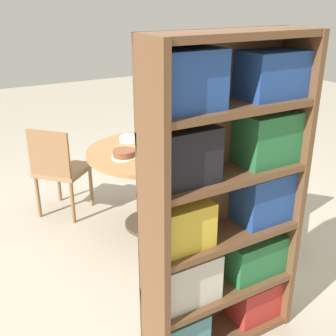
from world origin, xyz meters
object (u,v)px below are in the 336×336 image
object	(u,v)px
water_bottle	(139,134)
cup_c	(178,145)
cup_a	(166,134)
cake_second	(124,154)
chair_b	(254,189)
cake_main	(173,152)
cup_b	(164,139)
coffee_pot	(153,139)
bookshelf	(223,205)
chair_a	(59,168)

from	to	relation	value
water_bottle	cup_c	xyz separation A→B (m)	(-0.27, 0.21, -0.08)
cup_a	cake_second	bearing A→B (deg)	28.75
chair_b	cup_c	size ratio (longest dim) A/B	7.83
cup_a	chair_b	bearing A→B (deg)	109.10
chair_b	cup_a	size ratio (longest dim) A/B	7.83
cake_main	cup_b	size ratio (longest dim) A/B	2.09
cake_main	cup_b	bearing A→B (deg)	-107.87
coffee_pot	cup_a	distance (m)	0.40
bookshelf	cup_a	bearing A→B (deg)	70.18
bookshelf	cup_b	bearing A→B (deg)	71.67
chair_b	cake_main	distance (m)	0.73
chair_b	cup_b	bearing A→B (deg)	167.71
chair_b	cup_a	bearing A→B (deg)	159.64
cup_c	cup_b	bearing A→B (deg)	-83.24
chair_b	coffee_pot	size ratio (longest dim) A/B	3.73
cup_c	coffee_pot	bearing A→B (deg)	-10.88
chair_a	bookshelf	xyz separation A→B (m)	(-0.34, 1.99, 0.42)
bookshelf	cake_second	bearing A→B (deg)	89.00
chair_b	cake_main	world-z (taller)	chair_b
chair_a	water_bottle	size ratio (longest dim) A/B	3.26
chair_a	coffee_pot	bearing A→B (deg)	-176.15
cake_main	coffee_pot	bearing A→B (deg)	-67.23
cup_a	chair_a	bearing A→B (deg)	-20.65
cup_a	cup_b	distance (m)	0.15
cup_b	cup_a	bearing A→B (deg)	-125.79
chair_b	cake_main	size ratio (longest dim) A/B	3.75
cup_a	cup_c	size ratio (longest dim) A/B	1.00
cake_main	chair_b	bearing A→B (deg)	139.72
water_bottle	cake_second	distance (m)	0.32
chair_a	cup_a	xyz separation A→B (m)	(-0.93, 0.35, 0.28)
water_bottle	cup_b	bearing A→B (deg)	177.03
water_bottle	cup_b	xyz separation A→B (m)	(-0.24, 0.01, -0.08)
cake_second	cup_a	distance (m)	0.65
coffee_pot	cup_c	distance (m)	0.23
chair_b	cup_c	bearing A→B (deg)	173.39
cup_b	chair_a	bearing A→B (deg)	-29.33
chair_b	bookshelf	world-z (taller)	bookshelf
chair_a	cup_c	bearing A→B (deg)	-169.83
cake_second	cup_b	xyz separation A→B (m)	(-0.48, -0.19, -0.01)
bookshelf	cup_b	size ratio (longest dim) A/B	16.19
chair_a	cake_second	xyz separation A→B (m)	(-0.36, 0.66, 0.28)
chair_a	cup_b	size ratio (longest dim) A/B	7.83
water_bottle	cake_main	xyz separation A→B (m)	(-0.13, 0.36, -0.07)
coffee_pot	cup_b	world-z (taller)	coffee_pot
cup_b	cake_main	bearing A→B (deg)	72.13
coffee_pot	cup_b	size ratio (longest dim) A/B	2.10
cake_main	cup_a	bearing A→B (deg)	-113.09
chair_b	bookshelf	xyz separation A→B (m)	(0.90, 0.73, 0.42)
bookshelf	coffee_pot	bearing A→B (deg)	77.17
coffee_pot	cup_b	bearing A→B (deg)	-141.18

